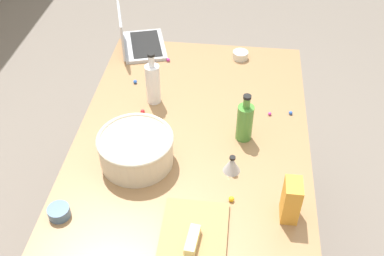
# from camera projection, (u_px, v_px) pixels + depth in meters

# --- Properties ---
(ground_plane) EXTENTS (12.00, 12.00, 0.00)m
(ground_plane) POSITION_uv_depth(u_px,v_px,m) (192.00, 252.00, 2.57)
(ground_plane) COLOR slate
(island_counter) EXTENTS (1.51, 1.00, 0.90)m
(island_counter) POSITION_uv_depth(u_px,v_px,m) (192.00, 202.00, 2.27)
(island_counter) COLOR brown
(island_counter) RESTS_ON ground
(laptop) EXTENTS (0.36, 0.31, 0.22)m
(laptop) POSITION_uv_depth(u_px,v_px,m) (137.00, 40.00, 2.46)
(laptop) COLOR #B7B7BC
(laptop) RESTS_ON island_counter
(mixing_bowl_large) EXTENTS (0.31, 0.31, 0.13)m
(mixing_bowl_large) POSITION_uv_depth(u_px,v_px,m) (136.00, 149.00, 1.81)
(mixing_bowl_large) COLOR beige
(mixing_bowl_large) RESTS_ON island_counter
(bottle_vinegar) EXTENTS (0.07, 0.07, 0.26)m
(bottle_vinegar) POSITION_uv_depth(u_px,v_px,m) (153.00, 83.00, 2.08)
(bottle_vinegar) COLOR white
(bottle_vinegar) RESTS_ON island_counter
(bottle_olive) EXTENTS (0.07, 0.07, 0.23)m
(bottle_olive) POSITION_uv_depth(u_px,v_px,m) (245.00, 121.00, 1.90)
(bottle_olive) COLOR #4C8C38
(bottle_olive) RESTS_ON island_counter
(cutting_board) EXTENTS (0.32, 0.23, 0.02)m
(cutting_board) POSITION_uv_depth(u_px,v_px,m) (193.00, 238.00, 1.57)
(cutting_board) COLOR #AD7F4C
(cutting_board) RESTS_ON island_counter
(butter_stick_left) EXTENTS (0.11, 0.05, 0.04)m
(butter_stick_left) POSITION_uv_depth(u_px,v_px,m) (192.00, 240.00, 1.53)
(butter_stick_left) COLOR #F4E58C
(butter_stick_left) RESTS_ON cutting_board
(ramekin_small) EXTENTS (0.08, 0.08, 0.04)m
(ramekin_small) POSITION_uv_depth(u_px,v_px,m) (240.00, 55.00, 2.40)
(ramekin_small) COLOR beige
(ramekin_small) RESTS_ON island_counter
(ramekin_medium) EXTENTS (0.08, 0.08, 0.04)m
(ramekin_medium) POSITION_uv_depth(u_px,v_px,m) (59.00, 212.00, 1.64)
(ramekin_medium) COLOR slate
(ramekin_medium) RESTS_ON island_counter
(kitchen_timer) EXTENTS (0.07, 0.07, 0.08)m
(kitchen_timer) POSITION_uv_depth(u_px,v_px,m) (232.00, 164.00, 1.79)
(kitchen_timer) COLOR #B2B2B7
(kitchen_timer) RESTS_ON island_counter
(candy_bag) EXTENTS (0.09, 0.06, 0.17)m
(candy_bag) POSITION_uv_depth(u_px,v_px,m) (291.00, 200.00, 1.60)
(candy_bag) COLOR gold
(candy_bag) RESTS_ON island_counter
(candy_0) EXTENTS (0.02, 0.02, 0.02)m
(candy_0) POSITION_uv_depth(u_px,v_px,m) (135.00, 82.00, 2.25)
(candy_0) COLOR blue
(candy_0) RESTS_ON island_counter
(candy_1) EXTENTS (0.02, 0.02, 0.02)m
(candy_1) POSITION_uv_depth(u_px,v_px,m) (168.00, 60.00, 2.39)
(candy_1) COLOR #CC3399
(candy_1) RESTS_ON island_counter
(candy_2) EXTENTS (0.02, 0.02, 0.02)m
(candy_2) POSITION_uv_depth(u_px,v_px,m) (291.00, 113.00, 2.07)
(candy_2) COLOR blue
(candy_2) RESTS_ON island_counter
(candy_3) EXTENTS (0.02, 0.02, 0.02)m
(candy_3) POSITION_uv_depth(u_px,v_px,m) (231.00, 199.00, 1.70)
(candy_3) COLOR yellow
(candy_3) RESTS_ON island_counter
(candy_4) EXTENTS (0.02, 0.02, 0.02)m
(candy_4) POSITION_uv_depth(u_px,v_px,m) (270.00, 114.00, 2.07)
(candy_4) COLOR #CC3399
(candy_4) RESTS_ON island_counter
(candy_6) EXTENTS (0.02, 0.02, 0.02)m
(candy_6) POSITION_uv_depth(u_px,v_px,m) (143.00, 111.00, 2.08)
(candy_6) COLOR red
(candy_6) RESTS_ON island_counter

